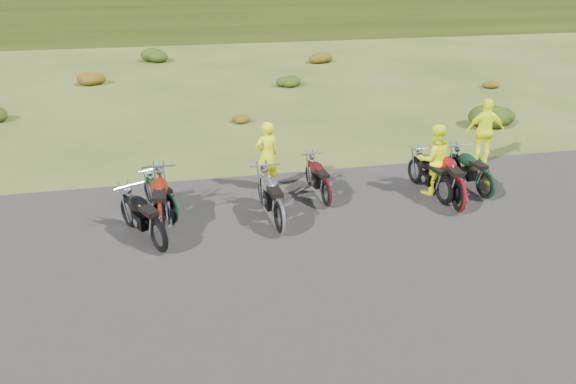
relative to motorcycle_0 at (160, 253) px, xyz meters
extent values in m
plane|color=#384B19|center=(3.21, -0.25, 0.00)|extent=(300.00, 300.00, 0.00)
cube|color=black|center=(3.21, -2.25, 0.00)|extent=(20.00, 12.00, 0.04)
ellipsoid|color=brown|center=(-2.99, 16.35, 0.38)|extent=(1.30, 1.30, 0.77)
ellipsoid|color=#1B340D|center=(-0.09, 21.65, 0.46)|extent=(1.56, 1.56, 0.92)
ellipsoid|color=brown|center=(2.81, 8.95, 0.23)|extent=(0.77, 0.77, 0.45)
ellipsoid|color=#1B340D|center=(5.71, 14.25, 0.31)|extent=(1.03, 1.03, 0.61)
ellipsoid|color=brown|center=(8.61, 19.55, 0.38)|extent=(1.30, 1.30, 0.77)
ellipsoid|color=#1B340D|center=(11.51, 6.85, 0.46)|extent=(1.56, 1.56, 0.92)
ellipsoid|color=brown|center=(14.41, 12.15, 0.23)|extent=(0.77, 0.77, 0.45)
imported|color=#E8F60C|center=(2.73, 2.81, 0.88)|extent=(0.75, 0.62, 1.76)
imported|color=#E8F60C|center=(6.71, 1.63, 0.90)|extent=(0.90, 0.71, 1.80)
imported|color=#E8F60C|center=(9.14, 3.44, 0.93)|extent=(1.14, 0.61, 1.85)
camera|label=1|loc=(0.45, -10.34, 5.69)|focal=35.00mm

